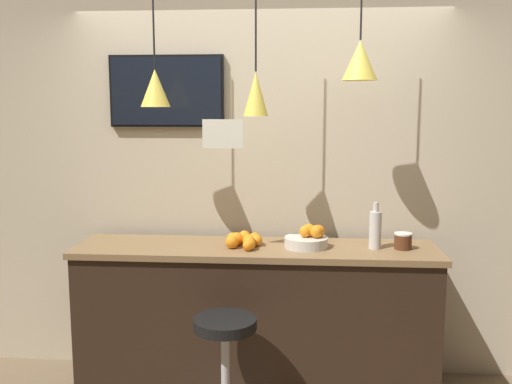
{
  "coord_description": "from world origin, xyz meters",
  "views": [
    {
      "loc": [
        0.27,
        -2.98,
        1.86
      ],
      "look_at": [
        0.0,
        0.55,
        1.33
      ],
      "focal_mm": 40.0,
      "sensor_mm": 36.0,
      "label": 1
    }
  ],
  "objects_px": {
    "juice_bottle": "(375,229)",
    "spread_jar": "(403,241)",
    "bar_stool": "(225,359)",
    "fruit_bowl": "(308,239)",
    "mounted_tv": "(167,91)"
  },
  "relations": [
    {
      "from": "juice_bottle",
      "to": "spread_jar",
      "type": "distance_m",
      "value": 0.19
    },
    {
      "from": "bar_stool",
      "to": "juice_bottle",
      "type": "height_order",
      "value": "juice_bottle"
    },
    {
      "from": "fruit_bowl",
      "to": "mounted_tv",
      "type": "height_order",
      "value": "mounted_tv"
    },
    {
      "from": "juice_bottle",
      "to": "bar_stool",
      "type": "bearing_deg",
      "value": -149.46
    },
    {
      "from": "spread_jar",
      "to": "juice_bottle",
      "type": "bearing_deg",
      "value": 180.0
    },
    {
      "from": "fruit_bowl",
      "to": "mounted_tv",
      "type": "distance_m",
      "value": 1.38
    },
    {
      "from": "bar_stool",
      "to": "spread_jar",
      "type": "bearing_deg",
      "value": 26.25
    },
    {
      "from": "spread_jar",
      "to": "mounted_tv",
      "type": "xyz_separation_m",
      "value": [
        -1.55,
        0.33,
        0.93
      ]
    },
    {
      "from": "juice_bottle",
      "to": "fruit_bowl",
      "type": "bearing_deg",
      "value": -179.98
    },
    {
      "from": "fruit_bowl",
      "to": "spread_jar",
      "type": "height_order",
      "value": "fruit_bowl"
    },
    {
      "from": "juice_bottle",
      "to": "spread_jar",
      "type": "bearing_deg",
      "value": 0.0
    },
    {
      "from": "bar_stool",
      "to": "mounted_tv",
      "type": "relative_size",
      "value": 0.89
    },
    {
      "from": "bar_stool",
      "to": "spread_jar",
      "type": "relative_size",
      "value": 6.34
    },
    {
      "from": "bar_stool",
      "to": "mounted_tv",
      "type": "height_order",
      "value": "mounted_tv"
    },
    {
      "from": "bar_stool",
      "to": "juice_bottle",
      "type": "distance_m",
      "value": 1.21
    }
  ]
}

